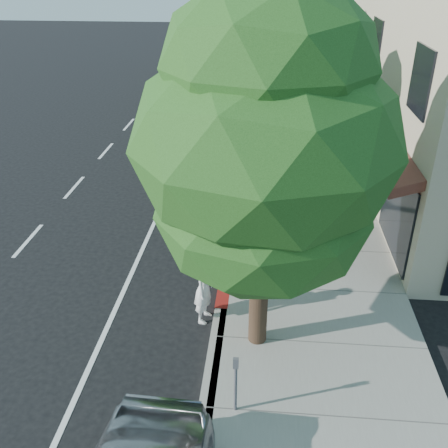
# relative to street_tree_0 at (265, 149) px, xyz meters

# --- Properties ---
(ground) EXTENTS (120.00, 120.00, 0.00)m
(ground) POSITION_rel_street_tree_0_xyz_m (-0.90, 2.00, -4.58)
(ground) COLOR black
(ground) RESTS_ON ground
(sidewalk) EXTENTS (4.60, 56.00, 0.15)m
(sidewalk) POSITION_rel_street_tree_0_xyz_m (1.40, 10.00, -4.51)
(sidewalk) COLOR gray
(sidewalk) RESTS_ON ground
(curb) EXTENTS (0.30, 56.00, 0.15)m
(curb) POSITION_rel_street_tree_0_xyz_m (-0.90, 10.00, -4.51)
(curb) COLOR #9E998E
(curb) RESTS_ON ground
(curb_red_segment) EXTENTS (0.32, 4.00, 0.15)m
(curb_red_segment) POSITION_rel_street_tree_0_xyz_m (-0.90, 3.00, -4.51)
(curb_red_segment) COLOR maroon
(curb_red_segment) RESTS_ON ground
(storefront_building) EXTENTS (10.00, 36.00, 7.00)m
(storefront_building) POSITION_rel_street_tree_0_xyz_m (8.70, 20.00, -1.08)
(storefront_building) COLOR #BFAB93
(storefront_building) RESTS_ON ground
(street_tree_0) EXTENTS (4.93, 4.93, 7.54)m
(street_tree_0) POSITION_rel_street_tree_0_xyz_m (0.00, 0.00, 0.00)
(street_tree_0) COLOR black
(street_tree_0) RESTS_ON ground
(street_tree_1) EXTENTS (4.09, 4.09, 6.85)m
(street_tree_1) POSITION_rel_street_tree_0_xyz_m (-0.00, 6.00, -0.34)
(street_tree_1) COLOR black
(street_tree_1) RESTS_ON ground
(street_tree_2) EXTENTS (4.47, 4.47, 7.38)m
(street_tree_2) POSITION_rel_street_tree_0_xyz_m (-0.00, 12.00, -0.02)
(street_tree_2) COLOR black
(street_tree_2) RESTS_ON ground
(street_tree_3) EXTENTS (5.00, 5.00, 7.31)m
(street_tree_3) POSITION_rel_street_tree_0_xyz_m (-0.00, 18.00, -0.19)
(street_tree_3) COLOR black
(street_tree_3) RESTS_ON ground
(street_tree_4) EXTENTS (5.26, 5.26, 7.27)m
(street_tree_4) POSITION_rel_street_tree_0_xyz_m (-0.00, 24.00, -0.28)
(street_tree_4) COLOR black
(street_tree_4) RESTS_ON ground
(street_tree_5) EXTENTS (5.27, 5.27, 7.78)m
(street_tree_5) POSITION_rel_street_tree_0_xyz_m (-0.00, 30.00, 0.10)
(street_tree_5) COLOR black
(street_tree_5) RESTS_ON ground
(cyclist) EXTENTS (0.55, 0.73, 1.80)m
(cyclist) POSITION_rel_street_tree_0_xyz_m (-1.27, 0.77, -3.68)
(cyclist) COLOR white
(cyclist) RESTS_ON ground
(bicycle) EXTENTS (2.14, 0.78, 1.12)m
(bicycle) POSITION_rel_street_tree_0_xyz_m (-1.30, 4.30, -4.02)
(bicycle) COLOR #16229E
(bicycle) RESTS_ON ground
(silver_suv) EXTENTS (2.87, 5.44, 1.46)m
(silver_suv) POSITION_rel_street_tree_0_xyz_m (-1.40, 7.50, -3.86)
(silver_suv) COLOR #A2A2A7
(silver_suv) RESTS_ON ground
(dark_sedan) EXTENTS (2.26, 5.08, 1.62)m
(dark_sedan) POSITION_rel_street_tree_0_xyz_m (-2.42, 12.48, -3.77)
(dark_sedan) COLOR black
(dark_sedan) RESTS_ON ground
(white_pickup) EXTENTS (2.21, 5.35, 1.55)m
(white_pickup) POSITION_rel_street_tree_0_xyz_m (-1.59, 17.99, -3.81)
(white_pickup) COLOR #BBBBBB
(white_pickup) RESTS_ON ground
(dark_suv_far) EXTENTS (1.75, 4.27, 1.45)m
(dark_suv_far) POSITION_rel_street_tree_0_xyz_m (-3.10, 25.09, -3.86)
(dark_suv_far) COLOR black
(dark_suv_far) RESTS_ON ground
(pedestrian) EXTENTS (1.05, 1.00, 1.71)m
(pedestrian) POSITION_rel_street_tree_0_xyz_m (0.91, 8.73, -3.58)
(pedestrian) COLOR black
(pedestrian) RESTS_ON sidewalk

